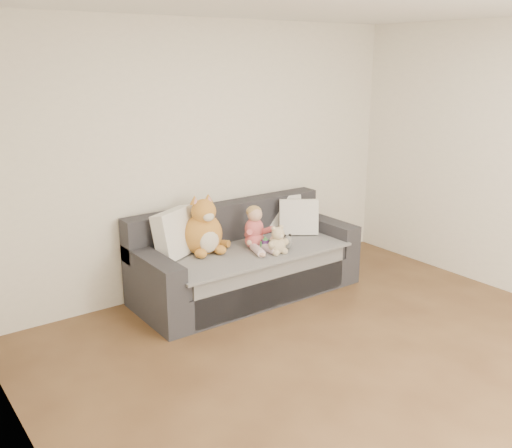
{
  "coord_description": "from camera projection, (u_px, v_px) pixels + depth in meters",
  "views": [
    {
      "loc": [
        -2.87,
        -2.25,
        2.25
      ],
      "look_at": [
        0.12,
        1.87,
        0.75
      ],
      "focal_mm": 40.0,
      "sensor_mm": 36.0,
      "label": 1
    }
  ],
  "objects": [
    {
      "name": "plush_cat",
      "position": [
        204.0,
        231.0,
        5.33
      ],
      "size": [
        0.46,
        0.39,
        0.58
      ],
      "rotation": [
        0.0,
        0.0,
        -0.07
      ],
      "color": "#C4822B",
      "rests_on": "sofa"
    },
    {
      "name": "cushion_right_back",
      "position": [
        283.0,
        213.0,
        6.06
      ],
      "size": [
        0.42,
        0.26,
        0.37
      ],
      "rotation": [
        0.0,
        0.0,
        -0.21
      ],
      "color": "white",
      "rests_on": "sofa"
    },
    {
      "name": "sofa",
      "position": [
        245.0,
        263.0,
        5.58
      ],
      "size": [
        2.2,
        0.94,
        0.85
      ],
      "color": "#2A2A2F",
      "rests_on": "ground"
    },
    {
      "name": "teddy_bear",
      "position": [
        278.0,
        242.0,
        5.32
      ],
      "size": [
        0.22,
        0.16,
        0.28
      ],
      "rotation": [
        0.0,
        0.0,
        -0.06
      ],
      "color": "tan",
      "rests_on": "sofa"
    },
    {
      "name": "plush_cow",
      "position": [
        285.0,
        242.0,
        5.47
      ],
      "size": [
        0.14,
        0.2,
        0.17
      ],
      "rotation": [
        0.0,
        0.0,
        -0.36
      ],
      "color": "white",
      "rests_on": "sofa"
    },
    {
      "name": "toddler",
      "position": [
        256.0,
        231.0,
        5.45
      ],
      "size": [
        0.3,
        0.43,
        0.42
      ],
      "rotation": [
        0.0,
        0.0,
        -0.16
      ],
      "color": "#D5624B",
      "rests_on": "sofa"
    },
    {
      "name": "room_shell",
      "position": [
        364.0,
        199.0,
        3.96
      ],
      "size": [
        5.0,
        5.0,
        5.0
      ],
      "color": "brown",
      "rests_on": "ground"
    },
    {
      "name": "sippy_cup",
      "position": [
        265.0,
        243.0,
        5.44
      ],
      "size": [
        0.12,
        0.07,
        0.13
      ],
      "rotation": [
        0.0,
        0.0,
        -0.05
      ],
      "color": "#62348F",
      "rests_on": "sofa"
    },
    {
      "name": "cushion_right_front",
      "position": [
        299.0,
        217.0,
        5.9
      ],
      "size": [
        0.43,
        0.38,
        0.38
      ],
      "rotation": [
        0.0,
        0.0,
        -0.61
      ],
      "color": "white",
      "rests_on": "sofa"
    },
    {
      "name": "cushion_left",
      "position": [
        175.0,
        233.0,
        5.23
      ],
      "size": [
        0.52,
        0.41,
        0.45
      ],
      "rotation": [
        0.0,
        0.0,
        0.47
      ],
      "color": "white",
      "rests_on": "sofa"
    }
  ]
}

